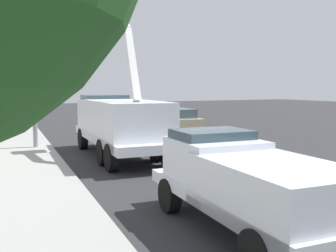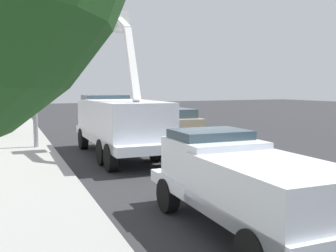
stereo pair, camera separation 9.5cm
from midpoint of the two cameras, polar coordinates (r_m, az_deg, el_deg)
ground at (r=17.19m, az=4.77°, el=-4.66°), size 120.00×120.00×0.00m
sidewalk_far_side at (r=15.30m, az=-21.36°, el=-6.11°), size 60.10×7.79×0.12m
lane_centre_stripe at (r=17.19m, az=4.77°, el=-4.64°), size 49.89×3.66×0.01m
utility_bucket_truck at (r=17.44m, az=-7.36°, el=0.82°), size 8.35×3.07×7.08m
service_pickup_truck at (r=8.46m, az=10.94°, el=-7.92°), size 5.73×2.50×2.06m
passing_minivan at (r=25.62m, az=0.95°, el=1.00°), size 4.92×2.23×1.69m
traffic_cone_mid_front at (r=21.61m, az=-5.58°, el=-1.44°), size 0.40×0.40×0.82m
traffic_signal_mast at (r=18.39m, az=-19.02°, el=13.27°), size 7.15×0.79×8.08m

